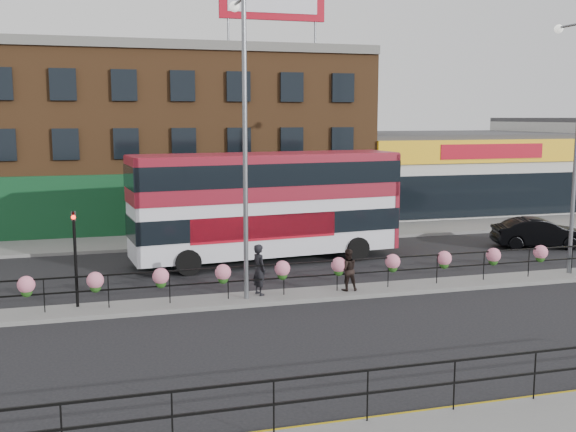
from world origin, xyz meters
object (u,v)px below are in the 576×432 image
object	(u,v)px
pedestrian_a	(259,269)
lamp_column_east	(573,126)
lamp_column_west	(243,122)
car	(539,233)
pedestrian_b	(347,270)
double_decker_bus	(267,196)

from	to	relation	value
pedestrian_a	lamp_column_east	world-z (taller)	lamp_column_east
pedestrian_a	lamp_column_west	bearing A→B (deg)	83.43
car	pedestrian_b	xyz separation A→B (m)	(-12.22, -5.69, 0.18)
car	lamp_column_east	world-z (taller)	lamp_column_east
pedestrian_a	lamp_column_west	size ratio (longest dim) A/B	0.18
lamp_column_west	lamp_column_east	xyz separation A→B (m)	(13.37, 0.24, -0.17)
car	lamp_column_east	xyz separation A→B (m)	(-2.61, -5.25, 5.30)
car	pedestrian_a	bearing A→B (deg)	126.28
double_decker_bus	lamp_column_west	xyz separation A→B (m)	(-2.34, -6.05, 3.25)
car	lamp_column_east	bearing A→B (deg)	170.67
pedestrian_b	lamp_column_east	xyz separation A→B (m)	(9.62, 0.44, 5.12)
lamp_column_west	pedestrian_b	bearing A→B (deg)	-3.05
double_decker_bus	pedestrian_a	size ratio (longest dim) A/B	6.67
double_decker_bus	pedestrian_a	world-z (taller)	double_decker_bus
double_decker_bus	lamp_column_west	size ratio (longest dim) A/B	1.18
double_decker_bus	lamp_column_east	world-z (taller)	lamp_column_east
pedestrian_a	pedestrian_b	xyz separation A→B (m)	(3.20, -0.31, -0.14)
double_decker_bus	car	world-z (taller)	double_decker_bus
pedestrian_a	lamp_column_west	xyz separation A→B (m)	(-0.55, -0.11, 5.14)
lamp_column_west	lamp_column_east	bearing A→B (deg)	1.01
double_decker_bus	lamp_column_east	bearing A→B (deg)	-27.78
double_decker_bus	lamp_column_west	bearing A→B (deg)	-111.15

